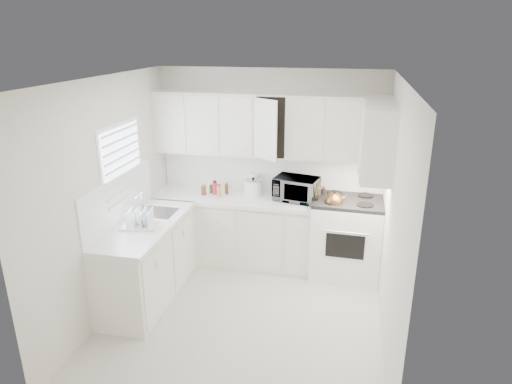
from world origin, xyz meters
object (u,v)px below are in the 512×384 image
(rice_cooker, at_px, (253,186))
(stove, at_px, (347,227))
(utensil_crock, at_px, (315,195))
(dish_rack, at_px, (139,218))
(tea_kettle, at_px, (334,200))
(microwave, at_px, (296,186))

(rice_cooker, bearing_deg, stove, -6.72)
(rice_cooker, xyz_separation_m, utensil_crock, (0.85, -0.28, 0.04))
(dish_rack, bearing_deg, stove, 15.63)
(stove, distance_m, utensil_crock, 0.63)
(tea_kettle, xyz_separation_m, rice_cooker, (-1.09, 0.31, 0.00))
(stove, height_order, utensil_crock, stove)
(rice_cooker, bearing_deg, dish_rack, -127.56)
(microwave, xyz_separation_m, utensil_crock, (0.26, -0.20, -0.03))
(tea_kettle, bearing_deg, rice_cooker, 148.73)
(tea_kettle, distance_m, rice_cooker, 1.13)
(dish_rack, bearing_deg, tea_kettle, 14.13)
(stove, height_order, dish_rack, stove)
(rice_cooker, bearing_deg, tea_kettle, -15.87)
(tea_kettle, height_order, rice_cooker, tea_kettle)
(stove, xyz_separation_m, tea_kettle, (-0.18, -0.16, 0.41))
(utensil_crock, bearing_deg, tea_kettle, -8.82)
(microwave, bearing_deg, dish_rack, -130.24)
(rice_cooker, xyz_separation_m, dish_rack, (-1.02, -1.32, -0.01))
(tea_kettle, distance_m, dish_rack, 2.33)
(stove, height_order, rice_cooker, stove)
(rice_cooker, relative_size, dish_rack, 0.62)
(microwave, xyz_separation_m, dish_rack, (-1.61, -1.24, -0.08))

